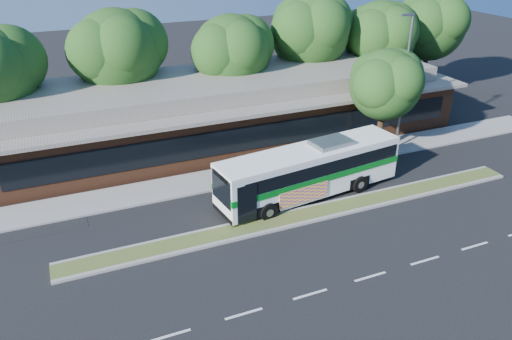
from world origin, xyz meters
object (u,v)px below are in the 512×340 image
object	(u,v)px
lamp_post	(404,80)
sedan	(6,181)
sidewalk_tree	(389,82)
transit_bus	(311,168)

from	to	relation	value
lamp_post	sedan	xyz separation A→B (m)	(-24.45, 3.74, -4.20)
lamp_post	sidewalk_tree	distance (m)	1.01
lamp_post	sidewalk_tree	bearing A→B (deg)	161.87
lamp_post	transit_bus	bearing A→B (deg)	-158.28
transit_bus	sidewalk_tree	distance (m)	8.96
lamp_post	transit_bus	distance (m)	9.70
sedan	sidewalk_tree	distance (m)	24.09
transit_bus	sidewalk_tree	size ratio (longest dim) A/B	1.62
lamp_post	transit_bus	world-z (taller)	lamp_post
transit_bus	sedan	world-z (taller)	transit_bus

